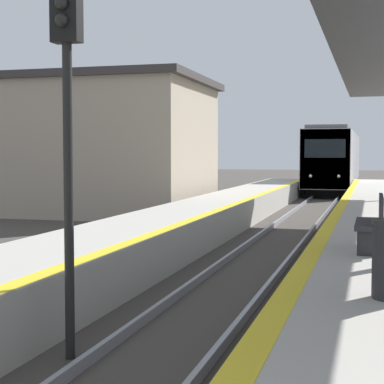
% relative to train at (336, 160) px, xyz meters
% --- Properties ---
extents(train, '(2.79, 21.92, 4.20)m').
position_rel_train_xyz_m(train, '(0.00, 0.00, 0.00)').
color(train, black).
rests_on(train, ground).
extents(signal_near, '(0.36, 0.31, 4.83)m').
position_rel_train_xyz_m(signal_near, '(-1.05, -39.85, 1.22)').
color(signal_near, black).
rests_on(signal_near, ground).
extents(bench, '(0.44, 1.56, 0.92)m').
position_rel_train_xyz_m(bench, '(2.60, -36.01, -0.69)').
color(bench, '#28282D').
rests_on(bench, platform_right).
extents(station_building, '(11.60, 7.67, 5.79)m').
position_rel_train_xyz_m(station_building, '(-10.02, -21.18, 0.77)').
color(station_building, tan).
rests_on(station_building, ground).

